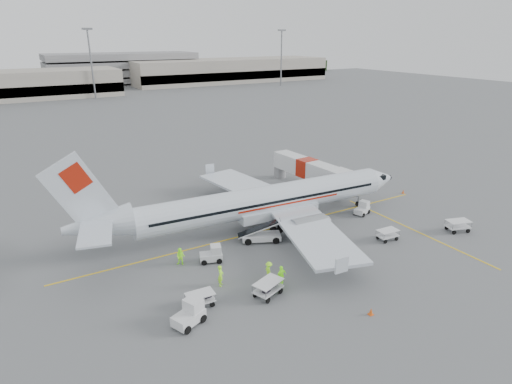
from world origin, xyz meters
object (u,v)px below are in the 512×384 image
at_px(jet_bridge, 307,174).
at_px(tug_fore, 362,208).
at_px(aircraft, 267,181).
at_px(tug_aft, 188,314).
at_px(belt_loader, 261,228).
at_px(tug_mid, 211,254).

relative_size(jet_bridge, tug_fore, 7.95).
xyz_separation_m(aircraft, tug_aft, (-14.00, -11.84, -4.33)).
height_order(belt_loader, tug_mid, belt_loader).
relative_size(jet_bridge, belt_loader, 3.00).
bearing_deg(tug_mid, belt_loader, 30.13).
distance_m(aircraft, tug_mid, 10.61).
distance_m(belt_loader, tug_aft, 14.65).
relative_size(aircraft, jet_bridge, 2.41).
height_order(aircraft, tug_fore, aircraft).
relative_size(belt_loader, tug_mid, 2.53).
height_order(jet_bridge, belt_loader, jet_bridge).
bearing_deg(belt_loader, aircraft, 74.40).
distance_m(jet_bridge, belt_loader, 17.51).
bearing_deg(jet_bridge, tug_fore, -93.74).
bearing_deg(tug_fore, tug_mid, 164.44).
distance_m(aircraft, tug_aft, 18.84).
height_order(aircraft, tug_mid, aircraft).
distance_m(jet_bridge, tug_aft, 32.16).
bearing_deg(tug_aft, tug_fore, -3.74).
relative_size(tug_mid, tug_aft, 0.87).
bearing_deg(tug_mid, aircraft, 44.20).
bearing_deg(tug_aft, jet_bridge, 14.85).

